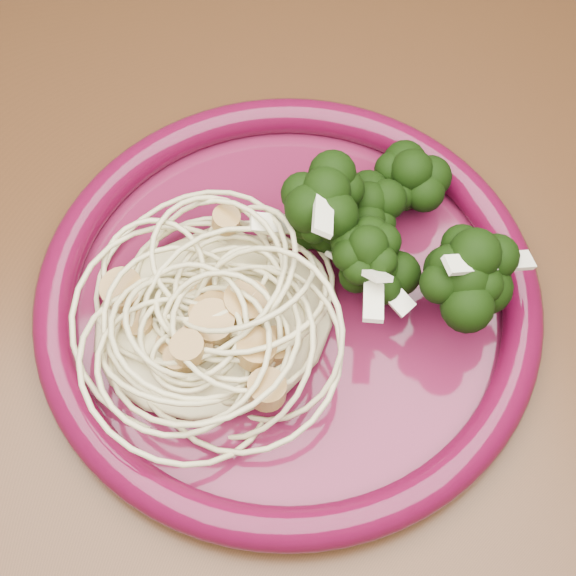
# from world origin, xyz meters

# --- Properties ---
(dining_table) EXTENTS (1.20, 0.80, 0.75)m
(dining_table) POSITION_xyz_m (0.00, 0.00, 0.65)
(dining_table) COLOR #472814
(dining_table) RESTS_ON ground
(dinner_plate) EXTENTS (0.34, 0.34, 0.03)m
(dinner_plate) POSITION_xyz_m (-0.09, -0.00, 0.76)
(dinner_plate) COLOR #521029
(dinner_plate) RESTS_ON dining_table
(spaghetti_pile) EXTENTS (0.16, 0.14, 0.03)m
(spaghetti_pile) POSITION_xyz_m (-0.14, -0.01, 0.77)
(spaghetti_pile) COLOR beige
(spaghetti_pile) RESTS_ON dinner_plate
(scallop_cluster) EXTENTS (0.14, 0.14, 0.04)m
(scallop_cluster) POSITION_xyz_m (-0.14, -0.01, 0.81)
(scallop_cluster) COLOR #B0894C
(scallop_cluster) RESTS_ON spaghetti_pile
(broccoli_pile) EXTENTS (0.11, 0.17, 0.06)m
(broccoli_pile) POSITION_xyz_m (-0.03, 0.00, 0.79)
(broccoli_pile) COLOR black
(broccoli_pile) RESTS_ON dinner_plate
(onion_garnish) EXTENTS (0.08, 0.11, 0.06)m
(onion_garnish) POSITION_xyz_m (-0.03, 0.00, 0.82)
(onion_garnish) COLOR white
(onion_garnish) RESTS_ON broccoli_pile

